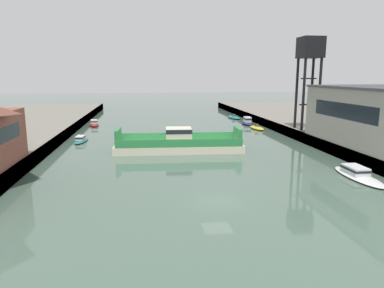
# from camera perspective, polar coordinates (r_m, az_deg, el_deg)

# --- Properties ---
(ground_plane) EXTENTS (400.00, 400.00, 0.00)m
(ground_plane) POSITION_cam_1_polar(r_m,az_deg,el_deg) (31.12, 4.12, -9.28)
(ground_plane) COLOR #4C6656
(chain_ferry) EXTENTS (18.68, 7.03, 3.36)m
(chain_ferry) POSITION_cam_1_polar(r_m,az_deg,el_deg) (51.11, -2.17, 0.06)
(chain_ferry) COLOR beige
(chain_ferry) RESTS_ON ground
(moored_boat_near_left) EXTENTS (2.68, 5.81, 1.38)m
(moored_boat_near_left) POSITION_cam_1_polar(r_m,az_deg,el_deg) (79.39, -15.62, 3.21)
(moored_boat_near_left) COLOR red
(moored_boat_near_left) RESTS_ON ground
(moored_boat_near_right) EXTENTS (2.34, 5.78, 1.10)m
(moored_boat_near_right) POSITION_cam_1_polar(r_m,az_deg,el_deg) (72.83, 10.50, 2.60)
(moored_boat_near_right) COLOR yellow
(moored_boat_near_right) RESTS_ON ground
(moored_boat_mid_left) EXTENTS (2.77, 7.14, 1.08)m
(moored_boat_mid_left) POSITION_cam_1_polar(r_m,az_deg,el_deg) (90.85, 6.81, 4.35)
(moored_boat_mid_left) COLOR #237075
(moored_boat_mid_left) RESTS_ON ground
(moored_boat_mid_right) EXTENTS (2.18, 6.14, 1.08)m
(moored_boat_mid_right) POSITION_cam_1_polar(r_m,az_deg,el_deg) (60.81, -17.61, 0.69)
(moored_boat_mid_right) COLOR #237075
(moored_boat_mid_right) RESTS_ON ground
(moored_boat_far_left) EXTENTS (2.59, 8.40, 1.15)m
(moored_boat_far_left) POSITION_cam_1_polar(r_m,az_deg,el_deg) (41.86, 25.26, -4.37)
(moored_boat_far_left) COLOR white
(moored_boat_far_left) RESTS_ON ground
(moored_boat_far_right) EXTENTS (2.30, 6.35, 1.76)m
(moored_boat_far_right) POSITION_cam_1_polar(r_m,az_deg,el_deg) (79.50, 8.94, 3.60)
(moored_boat_far_right) COLOR navy
(moored_boat_far_right) RESTS_ON ground
(crane_tower) EXTENTS (3.60, 3.60, 15.36)m
(crane_tower) POSITION_cam_1_polar(r_m,az_deg,el_deg) (63.36, 18.64, 13.41)
(crane_tower) COLOR black
(crane_tower) RESTS_ON quay_right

